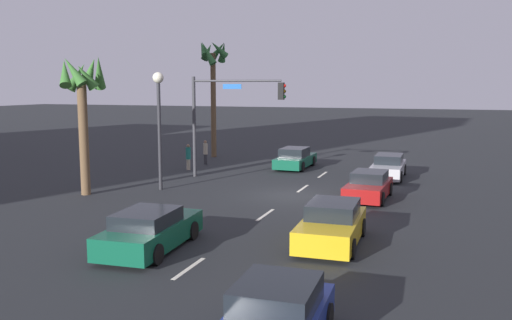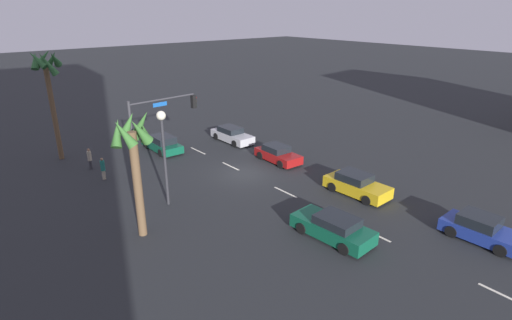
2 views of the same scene
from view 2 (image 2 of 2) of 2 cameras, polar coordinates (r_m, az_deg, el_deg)
ground_plane at (r=30.36m, az=-1.48°, el=-1.89°), size 220.00×220.00×0.00m
lane_stripe_0 at (r=21.27m, az=31.72°, el=-16.01°), size 2.30×0.14×0.01m
lane_stripe_1 at (r=23.45m, az=16.36°, el=-10.01°), size 2.00×0.14×0.01m
lane_stripe_2 at (r=27.39m, az=4.16°, el=-4.53°), size 2.13×0.14×0.01m
lane_stripe_3 at (r=31.75m, az=-3.59°, el=-0.88°), size 2.09×0.14×0.01m
lane_stripe_4 at (r=35.46m, az=-8.16°, el=1.29°), size 2.26×0.14×0.01m
car_0 at (r=27.64m, az=13.94°, el=-3.40°), size 4.37×2.04×1.42m
car_1 at (r=32.58m, az=3.07°, el=0.84°), size 4.13×1.97×1.31m
car_2 at (r=35.94m, az=-13.05°, el=2.26°), size 4.57×1.92×1.36m
car_3 at (r=24.82m, az=29.10°, el=-8.51°), size 4.00×2.02×1.38m
car_4 at (r=22.31m, az=10.80°, el=-9.29°), size 4.59×2.17×1.34m
car_5 at (r=37.50m, az=-3.41°, el=3.54°), size 4.61×1.81×1.34m
traffic_signal at (r=29.43m, az=-13.82°, el=5.07°), size 0.69×5.57×5.87m
streetlamp at (r=24.77m, az=-12.92°, el=2.72°), size 0.56×0.56×6.02m
pedestrian_0 at (r=33.38m, az=-22.34°, el=0.24°), size 0.38×0.38×1.65m
pedestrian_1 at (r=30.98m, az=-20.72°, el=-1.07°), size 0.38×0.38×1.65m
palm_tree_0 at (r=21.38m, az=-16.74°, el=1.65°), size 2.34×2.51×6.84m
palm_tree_1 at (r=35.33m, az=-27.23°, el=10.47°), size 2.40×2.55×8.76m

